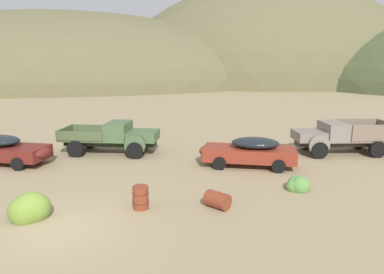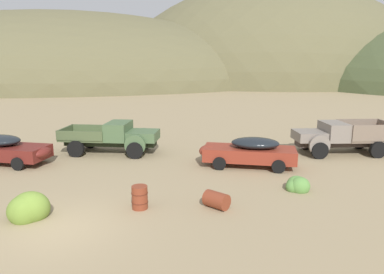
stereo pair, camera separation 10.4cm
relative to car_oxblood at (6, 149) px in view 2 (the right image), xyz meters
name	(u,v)px [view 2 (the right image)]	position (x,y,z in m)	size (l,w,h in m)	color
ground_plane	(59,229)	(4.44, -8.31, -0.82)	(300.00, 300.00, 0.00)	#998460
hill_far_left	(65,85)	(-9.64, 63.43, -0.82)	(97.96, 56.83, 31.02)	brown
hill_distant	(268,80)	(40.86, 73.14, -0.82)	(78.60, 69.79, 48.01)	brown
car_oxblood	(6,149)	(0.00, 0.00, 0.00)	(5.26, 3.28, 1.57)	maroon
truck_weathered_green	(118,137)	(5.79, 1.50, 0.17)	(6.04, 3.51, 1.89)	#232B1B
car_rust_red	(247,151)	(12.66, -2.22, 0.00)	(5.28, 3.17, 1.57)	maroon
truck_primer_gray	(336,137)	(18.65, -0.39, 0.19)	(5.76, 2.80, 1.91)	#3D322D
oil_drum_tipped	(216,200)	(9.99, -7.33, -0.50)	(1.08, 1.10, 0.63)	brown
oil_drum_by_truck	(140,197)	(7.11, -6.98, -0.37)	(0.64, 0.64, 0.89)	brown
bush_between_trucks	(297,186)	(13.83, -5.97, -0.61)	(1.01, 1.01, 0.80)	#5B8E42
bush_front_right	(27,210)	(3.16, -7.31, -0.50)	(1.43, 1.32, 1.21)	olive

